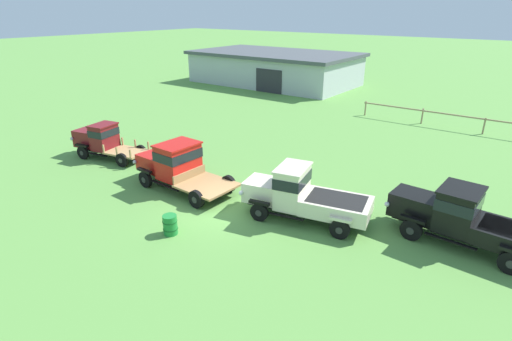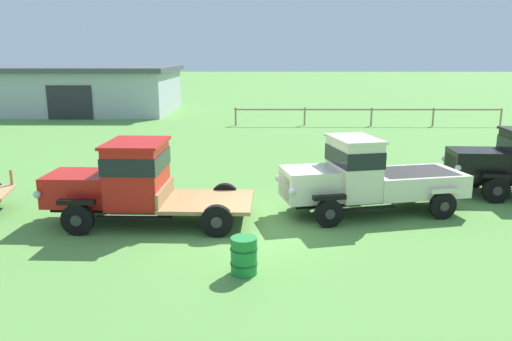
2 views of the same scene
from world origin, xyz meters
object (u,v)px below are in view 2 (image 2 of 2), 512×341
(vintage_truck_midrow_center, at_px, (367,177))
(oil_drum_beside_row, at_px, (244,256))
(farm_shed, at_px, (59,89))
(vintage_truck_second_in_line, at_px, (130,181))

(vintage_truck_midrow_center, bearing_deg, oil_drum_beside_row, -129.39)
(farm_shed, xyz_separation_m, oil_drum_beside_row, (15.81, -30.53, -1.40))
(vintage_truck_second_in_line, bearing_deg, farm_shed, 114.88)
(farm_shed, distance_m, vintage_truck_midrow_center, 32.62)
(vintage_truck_second_in_line, height_order, vintage_truck_midrow_center, vintage_truck_second_in_line)
(farm_shed, relative_size, vintage_truck_midrow_center, 3.32)
(vintage_truck_second_in_line, distance_m, oil_drum_beside_row, 4.70)
(farm_shed, height_order, oil_drum_beside_row, farm_shed)
(farm_shed, height_order, vintage_truck_second_in_line, farm_shed)
(farm_shed, distance_m, oil_drum_beside_row, 34.41)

